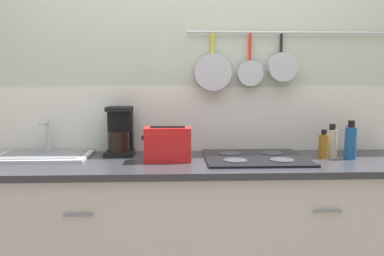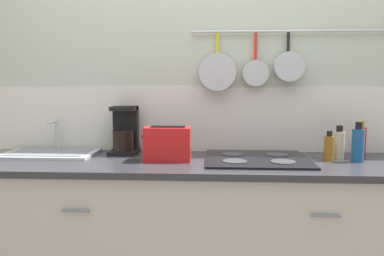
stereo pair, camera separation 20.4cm
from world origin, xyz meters
The scene contains 11 objects.
wall_back centered at (0.00, 0.35, 1.27)m, with size 7.20×0.15×2.60m.
cabinet_base centered at (0.00, 0.00, 0.44)m, with size 2.39×0.60×0.89m.
countertop centered at (0.00, 0.00, 0.91)m, with size 2.43×0.62×0.03m.
sink_basin centered at (-0.91, 0.13, 0.94)m, with size 0.54×0.33×0.20m.
coffee_maker centered at (-0.47, 0.21, 1.04)m, with size 0.17×0.18×0.29m.
toaster centered at (-0.18, 0.00, 1.02)m, with size 0.27×0.14×0.19m.
cooktop centered at (0.31, 0.04, 0.93)m, with size 0.57×0.50×0.01m.
bottle_cooking_wine centered at (0.71, 0.04, 1.00)m, with size 0.05×0.05×0.17m.
bottle_vinegar centered at (0.78, 0.10, 1.01)m, with size 0.06×0.06×0.19m.
bottle_olive_oil centered at (0.85, 0.02, 1.02)m, with size 0.07×0.07×0.22m.
bottle_hot_sauce centered at (0.93, 0.18, 1.02)m, with size 0.06×0.06×0.21m.
Camera 2 is at (0.07, -2.03, 1.34)m, focal length 35.00 mm.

